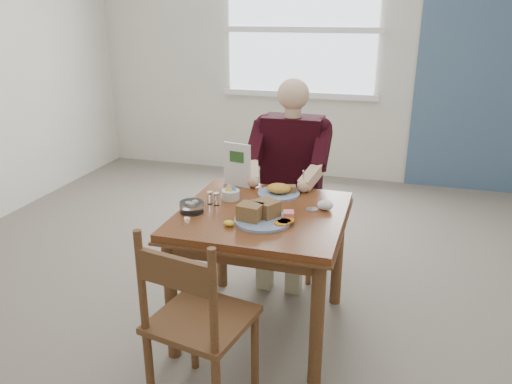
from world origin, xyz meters
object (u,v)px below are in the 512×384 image
(table, at_px, (262,230))
(near_plate, at_px, (262,215))
(far_plate, at_px, (280,191))
(diner, at_px, (290,165))
(chair_near, at_px, (196,322))
(chair_far, at_px, (291,206))

(table, relative_size, near_plate, 2.48)
(near_plate, height_order, far_plate, near_plate)
(near_plate, bearing_deg, diner, 92.38)
(table, relative_size, diner, 0.66)
(chair_near, xyz_separation_m, diner, (0.11, 1.42, 0.33))
(diner, bearing_deg, chair_near, -94.37)
(near_plate, bearing_deg, table, 105.28)
(chair_near, bearing_deg, chair_far, 85.89)
(chair_far, bearing_deg, chair_near, -94.11)
(table, bearing_deg, chair_near, -98.68)
(table, xyz_separation_m, chair_near, (-0.11, -0.71, -0.16))
(chair_near, height_order, far_plate, chair_near)
(table, bearing_deg, chair_far, 90.00)
(table, xyz_separation_m, near_plate, (0.03, -0.13, 0.15))
(near_plate, distance_m, far_plate, 0.42)
(table, xyz_separation_m, far_plate, (0.03, 0.29, 0.14))
(chair_near, bearing_deg, far_plate, 82.07)
(table, distance_m, near_plate, 0.20)
(chair_near, distance_m, diner, 1.46)
(chair_near, bearing_deg, diner, 85.63)
(chair_far, height_order, chair_near, same)
(chair_far, xyz_separation_m, diner, (0.00, -0.09, 0.33))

